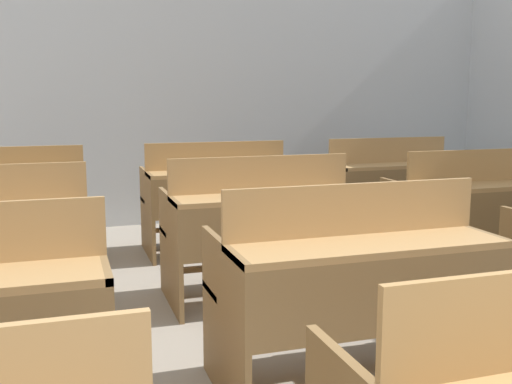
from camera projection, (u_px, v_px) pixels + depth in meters
wall_back at (177, 91)px, 6.09m from camera, size 7.11×0.06×2.71m
bench_second_center at (353, 284)px, 2.64m from camera, size 1.19×0.69×0.93m
bench_third_center at (261, 225)px, 3.84m from camera, size 1.19×0.69×0.93m
bench_third_right at (478, 211)px, 4.32m from camera, size 1.19×0.69×0.93m
bench_back_left at (4, 205)px, 4.55m from camera, size 1.19×0.69×0.93m
bench_back_center at (217, 195)px, 5.04m from camera, size 1.19×0.69×0.93m
bench_back_right at (387, 186)px, 5.55m from camera, size 1.19×0.69×0.93m
wastepaper_bin at (467, 198)px, 6.79m from camera, size 0.23×0.23×0.33m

